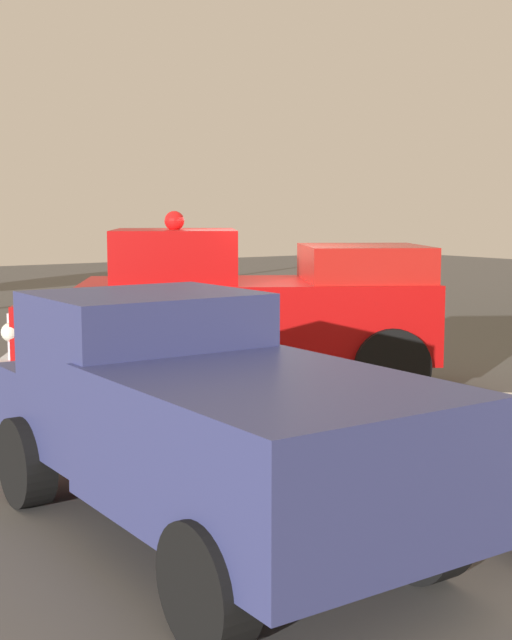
{
  "coord_description": "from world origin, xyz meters",
  "views": [
    {
      "loc": [
        7.24,
        10.34,
        2.61
      ],
      "look_at": [
        0.25,
        -0.02,
        1.04
      ],
      "focal_mm": 49.38,
      "sensor_mm": 36.0,
      "label": 1
    }
  ],
  "objects_px": {
    "vintage_fire_truck": "(240,309)",
    "parked_pickup": "(197,415)",
    "traffic_cone": "(362,326)",
    "lawn_chair_by_car": "(119,317)"
  },
  "relations": [
    {
      "from": "vintage_fire_truck",
      "to": "traffic_cone",
      "type": "distance_m",
      "value": 5.5
    },
    {
      "from": "vintage_fire_truck",
      "to": "parked_pickup",
      "type": "relative_size",
      "value": 1.3
    },
    {
      "from": "vintage_fire_truck",
      "to": "traffic_cone",
      "type": "relative_size",
      "value": 9.82
    },
    {
      "from": "vintage_fire_truck",
      "to": "traffic_cone",
      "type": "xyz_separation_m",
      "value": [
        -4.68,
        -2.74,
        -0.89
      ]
    },
    {
      "from": "lawn_chair_by_car",
      "to": "traffic_cone",
      "type": "bearing_deg",
      "value": 157.34
    },
    {
      "from": "parked_pickup",
      "to": "vintage_fire_truck",
      "type": "bearing_deg",
      "value": -126.36
    },
    {
      "from": "vintage_fire_truck",
      "to": "lawn_chair_by_car",
      "type": "height_order",
      "value": "vintage_fire_truck"
    },
    {
      "from": "vintage_fire_truck",
      "to": "lawn_chair_by_car",
      "type": "relative_size",
      "value": 6.11
    },
    {
      "from": "traffic_cone",
      "to": "lawn_chair_by_car",
      "type": "bearing_deg",
      "value": -22.66
    },
    {
      "from": "traffic_cone",
      "to": "vintage_fire_truck",
      "type": "bearing_deg",
      "value": 30.38
    }
  ]
}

